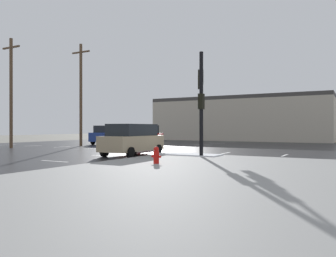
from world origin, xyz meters
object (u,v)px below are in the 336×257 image
Objects in this scene: traffic_signal_mast at (201,88)px; utility_pole_mid at (11,91)px; suv_red at (141,136)px; utility_pole_far at (81,93)px; suv_tan at (133,139)px; suv_blue at (110,134)px; fire_hydrant at (156,155)px.

utility_pole_mid reaches higher than traffic_signal_mast.
suv_red is 7.97m from utility_pole_far.
traffic_signal_mast is 5.49m from suv_tan.
traffic_signal_mast is at bearing 54.94° from suv_red.
suv_blue is 0.49× the size of utility_pole_far.
utility_pole_far is (-15.55, 11.35, 4.71)m from fire_hydrant.
fire_hydrant is 22.15m from suv_blue.
suv_blue is at bearing 73.12° from utility_pole_mid.
fire_hydrant is at bearing 34.60° from suv_red.
traffic_signal_mast is 7.67× the size of fire_hydrant.
suv_blue is at bearing 89.97° from utility_pole_far.
suv_blue and suv_red have the same top height.
utility_pole_far is (-6.77, -0.55, 4.16)m from suv_red.
utility_pole_mid reaches higher than suv_tan.
traffic_signal_mast is at bearing -17.84° from utility_pole_far.
fire_hydrant is 0.08× the size of utility_pole_mid.
suv_tan is 14.73m from utility_pole_mid.
utility_pole_mid is (-14.11, 1.43, 3.99)m from suv_tan.
fire_hydrant is 0.16× the size of suv_tan.
suv_red is 0.49× the size of utility_pole_far.
suv_red is at bearing 29.20° from suv_tan.
traffic_signal_mast reaches higher than fire_hydrant.
traffic_signal_mast is 7.61m from fire_hydrant.
suv_red is at bearing -123.04° from suv_blue.
utility_pole_mid is at bearing -60.06° from suv_red.
suv_red is (-8.78, 11.90, 0.55)m from fire_hydrant.
utility_pole_mid is at bearing 159.83° from suv_blue.
traffic_signal_mast is 10.31m from suv_red.
suv_red is 0.50× the size of utility_pole_mid.
suv_blue is 15.88m from suv_tan.
fire_hydrant is (0.61, -6.54, -3.84)m from traffic_signal_mast.
suv_blue is 7.80m from suv_red.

